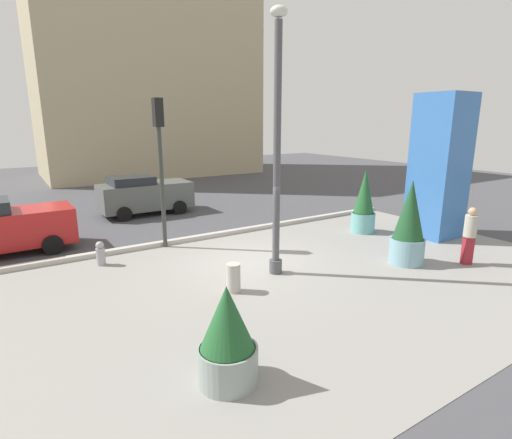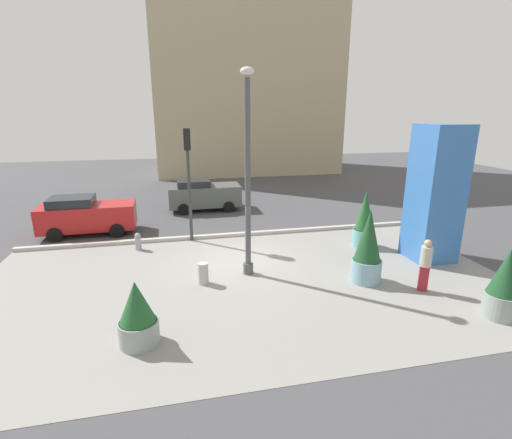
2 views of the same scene
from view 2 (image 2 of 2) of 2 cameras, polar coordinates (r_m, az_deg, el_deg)
name	(u,v)px [view 2 (image 2 of 2)]	position (r m, az deg, el deg)	size (l,w,h in m)	color
ground_plane	(224,231)	(18.49, -4.79, -1.75)	(60.00, 60.00, 0.00)	#47474C
plaza_pavement	(248,285)	(12.98, -1.20, -9.79)	(18.00, 10.00, 0.02)	gray
curb_strip	(227,235)	(17.63, -4.41, -2.37)	(18.00, 0.24, 0.16)	#B7B2A8
lamp_post	(248,180)	(12.76, -1.26, 5.92)	(0.44, 0.44, 6.99)	#4C4C51
art_pillar_blue	(435,194)	(15.94, 25.46, 3.48)	(1.58, 1.58, 5.21)	#3870BC
potted_plant_near_right	(364,221)	(16.70, 16.06, -0.26)	(0.92, 0.92, 2.47)	#6BB2B2
potted_plant_by_pillar	(368,249)	(13.28, 16.53, -4.25)	(1.02, 1.02, 2.57)	#7AA8B7
potted_plant_near_left	(137,315)	(10.08, -17.48, -13.61)	(1.01, 1.01, 1.72)	gray
potted_plant_mid_plaza	(505,285)	(12.76, 33.43, -8.31)	(0.95, 0.95, 2.07)	gray
fire_hydrant	(138,242)	(16.64, -17.38, -3.20)	(0.36, 0.26, 0.75)	#99999E
concrete_bollard	(203,273)	(13.01, -7.99, -8.07)	(0.36, 0.36, 0.75)	#B2ADA3
traffic_light_corner	(188,167)	(16.56, -10.20, 7.77)	(0.28, 0.42, 4.95)	#333833
car_intersection	(204,194)	(22.38, -7.94, 3.78)	(4.14, 2.10, 1.81)	#565B56
car_curb_east	(86,215)	(19.50, -24.24, 0.61)	(4.31, 2.06, 1.82)	red
pedestrian_by_curb	(425,263)	(13.33, 24.23, -5.96)	(0.49, 0.49, 1.76)	maroon
highrise_across_street	(244,56)	(37.70, -1.84, 23.45)	(16.41, 9.31, 20.84)	tan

